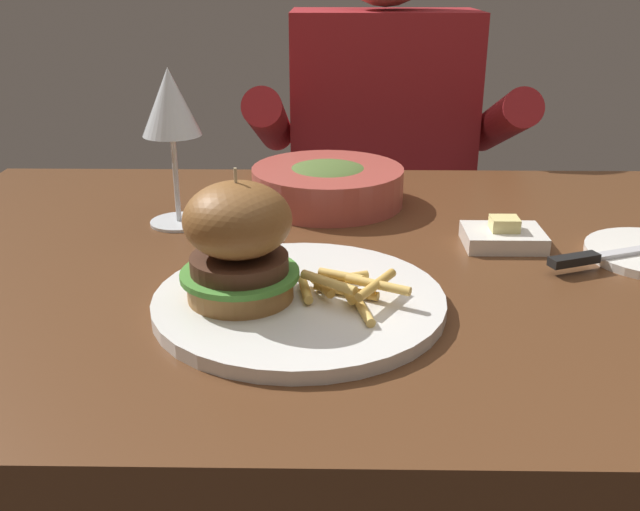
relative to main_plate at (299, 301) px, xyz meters
name	(u,v)px	position (x,y,z in m)	size (l,w,h in m)	color
dining_table	(355,333)	(0.06, 0.14, -0.11)	(1.15, 0.77, 0.74)	#56331C
main_plate	(299,301)	(0.00, 0.00, 0.00)	(0.29, 0.29, 0.01)	white
burger_sandwich	(238,242)	(-0.06, -0.01, 0.07)	(0.12, 0.12, 0.13)	#9E6B38
fries_pile	(347,287)	(0.05, -0.01, 0.02)	(0.11, 0.11, 0.03)	#EABC5B
wine_glass	(170,108)	(-0.17, 0.25, 0.14)	(0.08, 0.08, 0.20)	silver
table_knife	(621,253)	(0.36, 0.12, 0.01)	(0.22, 0.10, 0.01)	silver
butter_dish	(503,236)	(0.24, 0.18, 0.00)	(0.09, 0.07, 0.04)	white
soup_bowl	(328,184)	(0.03, 0.34, 0.02)	(0.22, 0.22, 0.06)	#B24C42
diner_person	(379,217)	(0.13, 0.80, -0.18)	(0.51, 0.36, 1.18)	#282833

